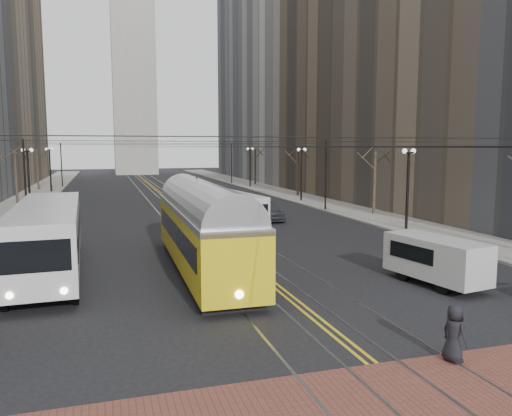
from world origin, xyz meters
TOP-DOWN VIEW (x-y plane):
  - ground at (0.00, 0.00)m, footprint 260.00×260.00m
  - sidewalk_left at (-15.00, 45.00)m, footprint 5.00×140.00m
  - sidewalk_right at (15.00, 45.00)m, footprint 5.00×140.00m
  - streetcar_rails at (0.00, 45.00)m, footprint 4.80×130.00m
  - centre_lines at (0.00, 45.00)m, footprint 0.42×130.00m
  - building_right_mid at (25.50, 46.00)m, footprint 16.00×20.00m
  - building_right_midfar at (27.50, 66.00)m, footprint 20.00×20.00m
  - building_right_far at (25.50, 86.00)m, footprint 16.00×20.00m
  - clock_tower at (0.00, 102.00)m, footprint 12.00×12.00m
  - lamp_posts at (-0.00, 28.75)m, footprint 27.60×57.20m
  - street_trees at (0.00, 35.25)m, footprint 31.68×53.28m
  - trolley_wires at (0.00, 34.83)m, footprint 25.96×120.00m
  - transit_bus at (-9.59, 12.40)m, footprint 3.23×13.29m
  - streetcar at (-2.50, 10.73)m, footprint 2.85×14.32m
  - rear_bus at (1.80, 23.42)m, footprint 3.50×10.41m
  - cargo_van at (6.72, 5.34)m, footprint 2.57×4.92m
  - sedan_grey at (5.76, 25.85)m, footprint 2.00×4.66m
  - pedestrian_a at (2.25, -1.50)m, footprint 0.63×0.87m

SIDE VIEW (x-z plane):
  - ground at x=0.00m, z-range 0.00..0.00m
  - streetcar_rails at x=0.00m, z-range 0.00..0.01m
  - centre_lines at x=0.00m, z-range 0.01..0.01m
  - sidewalk_left at x=-15.00m, z-range 0.00..0.15m
  - sidewalk_right at x=15.00m, z-range 0.00..0.15m
  - sedan_grey at x=5.76m, z-range 0.00..1.57m
  - pedestrian_a at x=2.25m, z-range 0.01..1.64m
  - cargo_van at x=6.72m, z-range 0.00..2.07m
  - rear_bus at x=1.80m, z-range 0.00..2.66m
  - transit_bus at x=-9.59m, z-range 0.00..3.30m
  - streetcar at x=-2.50m, z-range 0.00..3.37m
  - street_trees at x=0.00m, z-range 0.00..5.60m
  - lamp_posts at x=0.00m, z-range 0.00..5.60m
  - trolley_wires at x=0.00m, z-range 0.47..7.07m
  - building_right_mid at x=25.50m, z-range 0.00..34.00m
  - building_right_far at x=25.50m, z-range 0.00..40.00m
  - building_right_midfar at x=27.50m, z-range 0.00..52.00m
  - clock_tower at x=0.00m, z-range 2.96..68.96m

